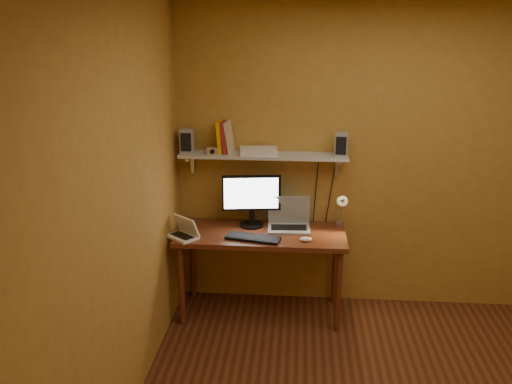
# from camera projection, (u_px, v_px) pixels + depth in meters

# --- Properties ---
(room) EXTENTS (3.44, 3.24, 2.64)m
(room) POSITION_uv_depth(u_px,v_px,m) (413.00, 230.00, 3.05)
(room) COLOR brown
(room) RESTS_ON ground
(desk) EXTENTS (1.40, 0.60, 0.75)m
(desk) POSITION_uv_depth(u_px,v_px,m) (261.00, 242.00, 4.53)
(desk) COLOR brown
(desk) RESTS_ON ground
(wall_shelf) EXTENTS (1.40, 0.25, 0.21)m
(wall_shelf) POSITION_uv_depth(u_px,v_px,m) (263.00, 156.00, 4.51)
(wall_shelf) COLOR silver
(wall_shelf) RESTS_ON room
(monitor) EXTENTS (0.49, 0.23, 0.45)m
(monitor) POSITION_uv_depth(u_px,v_px,m) (252.00, 198.00, 4.58)
(monitor) COLOR black
(monitor) RESTS_ON desk
(laptop) EXTENTS (0.36, 0.27, 0.27)m
(laptop) POSITION_uv_depth(u_px,v_px,m) (289.00, 220.00, 4.58)
(laptop) COLOR #93979C
(laptop) RESTS_ON desk
(netbook) EXTENTS (0.30, 0.29, 0.18)m
(netbook) POSITION_uv_depth(u_px,v_px,m) (184.00, 232.00, 4.38)
(netbook) COLOR white
(netbook) RESTS_ON desk
(keyboard) EXTENTS (0.46, 0.24, 0.02)m
(keyboard) POSITION_uv_depth(u_px,v_px,m) (253.00, 238.00, 4.35)
(keyboard) COLOR black
(keyboard) RESTS_ON desk
(mouse) EXTENTS (0.10, 0.07, 0.04)m
(mouse) POSITION_uv_depth(u_px,v_px,m) (306.00, 239.00, 4.31)
(mouse) COLOR white
(mouse) RESTS_ON desk
(desk_lamp) EXTENTS (0.09, 0.23, 0.38)m
(desk_lamp) POSITION_uv_depth(u_px,v_px,m) (341.00, 206.00, 4.51)
(desk_lamp) COLOR silver
(desk_lamp) RESTS_ON desk
(speaker_left) EXTENTS (0.11, 0.11, 0.20)m
(speaker_left) POSITION_uv_depth(u_px,v_px,m) (187.00, 141.00, 4.53)
(speaker_left) COLOR #93979C
(speaker_left) RESTS_ON wall_shelf
(speaker_right) EXTENTS (0.12, 0.12, 0.19)m
(speaker_right) POSITION_uv_depth(u_px,v_px,m) (341.00, 144.00, 4.41)
(speaker_right) COLOR #93979C
(speaker_right) RESTS_ON wall_shelf
(books) EXTENTS (0.14, 0.18, 0.27)m
(books) POSITION_uv_depth(u_px,v_px,m) (225.00, 137.00, 4.51)
(books) COLOR #EDA608
(books) RESTS_ON wall_shelf
(shelf_camera) EXTENTS (0.11, 0.06, 0.06)m
(shelf_camera) POSITION_uv_depth(u_px,v_px,m) (213.00, 151.00, 4.46)
(shelf_camera) COLOR silver
(shelf_camera) RESTS_ON wall_shelf
(router) EXTENTS (0.33, 0.24, 0.05)m
(router) POSITION_uv_depth(u_px,v_px,m) (258.00, 151.00, 4.48)
(router) COLOR white
(router) RESTS_ON wall_shelf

